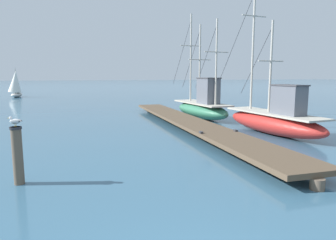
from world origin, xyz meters
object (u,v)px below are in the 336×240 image
Objects in this scene: mooring_piling at (18,154)px; perched_seagull at (15,121)px; fishing_boat_1 at (202,106)px; distant_sailboat at (16,85)px; fishing_boat_0 at (274,119)px.

perched_seagull is (0.01, -0.00, 0.88)m from mooring_piling.
fishing_boat_1 is 5.16× the size of mooring_piling.
fishing_boat_1 is at bearing 44.34° from perched_seagull.
perched_seagull reaches higher than mooring_piling.
mooring_piling is 0.39× the size of distant_sailboat.
fishing_boat_0 is at bearing -81.65° from fishing_boat_1.
fishing_boat_0 reaches higher than fishing_boat_1.
perched_seagull is at bearing -23.75° from mooring_piling.
fishing_boat_1 is at bearing -61.34° from distant_sailboat.
perched_seagull is (-9.97, -9.75, 0.87)m from fishing_boat_1.
mooring_piling is at bearing -135.68° from fishing_boat_1.
distant_sailboat is (-14.55, 26.63, 0.87)m from fishing_boat_1.
fishing_boat_1 reaches higher than mooring_piling.
fishing_boat_0 is 36.27m from distant_sailboat.
distant_sailboat is at bearing 118.66° from fishing_boat_1.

